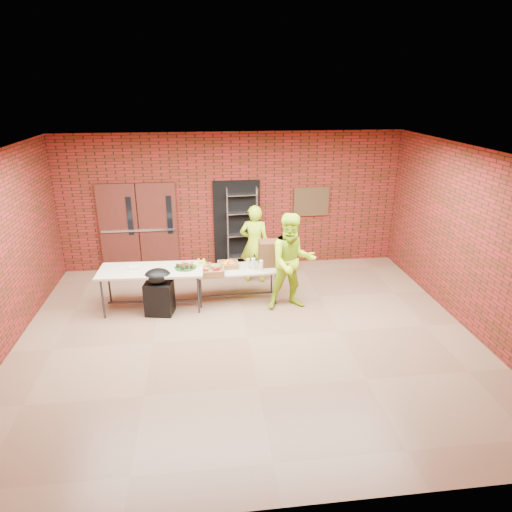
{
  "coord_description": "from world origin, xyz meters",
  "views": [
    {
      "loc": [
        -0.7,
        -7.0,
        4.2
      ],
      "look_at": [
        0.32,
        1.4,
        0.99
      ],
      "focal_mm": 32.0,
      "sensor_mm": 36.0,
      "label": 1
    }
  ],
  "objects": [
    {
      "name": "volunteer_man",
      "position": [
        0.98,
        1.06,
        0.97
      ],
      "size": [
        0.98,
        0.79,
        1.93
      ],
      "primitive_type": "imported",
      "rotation": [
        0.0,
        0.0,
        0.06
      ],
      "color": "#A3D317",
      "rests_on": "room"
    },
    {
      "name": "room",
      "position": [
        0.0,
        0.0,
        1.6
      ],
      "size": [
        8.08,
        7.08,
        3.28
      ],
      "color": "#805E45",
      "rests_on": "ground"
    },
    {
      "name": "double_doors",
      "position": [
        -2.2,
        3.44,
        1.05
      ],
      "size": [
        1.78,
        0.12,
        2.1
      ],
      "color": "#491915",
      "rests_on": "room"
    },
    {
      "name": "cup_stack_mid",
      "position": [
        0.41,
        1.33,
        0.81
      ],
      "size": [
        0.08,
        0.08,
        0.23
      ],
      "primitive_type": "cylinder",
      "color": "silver",
      "rests_on": "table_right"
    },
    {
      "name": "bronze_plaque",
      "position": [
        1.9,
        3.45,
        1.55
      ],
      "size": [
        0.85,
        0.04,
        0.7
      ],
      "primitive_type": "cube",
      "color": "#43311A",
      "rests_on": "room"
    },
    {
      "name": "muffin_tray",
      "position": [
        -1.08,
        1.35,
        0.88
      ],
      "size": [
        0.43,
        0.43,
        0.11
      ],
      "color": "#134A19",
      "rests_on": "table_left"
    },
    {
      "name": "table_right",
      "position": [
        -0.06,
        1.52,
        0.64
      ],
      "size": [
        1.72,
        0.78,
        0.7
      ],
      "rotation": [
        0.0,
        0.0,
        0.05
      ],
      "color": "#C2B294",
      "rests_on": "room"
    },
    {
      "name": "coffee_dispenser",
      "position": [
        0.61,
        1.63,
        0.95
      ],
      "size": [
        0.39,
        0.35,
        0.52
      ],
      "primitive_type": "cube",
      "color": "brown",
      "rests_on": "table_right"
    },
    {
      "name": "wire_rack",
      "position": [
        0.22,
        3.32,
        0.98
      ],
      "size": [
        0.73,
        0.26,
        1.96
      ],
      "primitive_type": null,
      "rotation": [
        0.0,
        0.0,
        0.04
      ],
      "color": "#B1B1B8",
      "rests_on": "room"
    },
    {
      "name": "volunteer_woman",
      "position": [
        0.41,
        2.44,
        0.88
      ],
      "size": [
        0.71,
        0.54,
        1.76
      ],
      "primitive_type": "imported",
      "rotation": [
        0.0,
        0.0,
        2.95
      ],
      "color": "#A3D317",
      "rests_on": "room"
    },
    {
      "name": "dark_doorway",
      "position": [
        0.1,
        3.46,
        1.05
      ],
      "size": [
        1.1,
        0.06,
        2.1
      ],
      "primitive_type": "cube",
      "color": "black",
      "rests_on": "room"
    },
    {
      "name": "basket_bananas",
      "position": [
        -0.78,
        1.52,
        0.75
      ],
      "size": [
        0.41,
        0.32,
        0.13
      ],
      "color": "olive",
      "rests_on": "table_right"
    },
    {
      "name": "table_left",
      "position": [
        -1.74,
        1.36,
        0.76
      ],
      "size": [
        2.05,
        0.93,
        0.83
      ],
      "rotation": [
        0.0,
        0.0,
        -0.04
      ],
      "color": "#C2B294",
      "rests_on": "room"
    },
    {
      "name": "napkin_box",
      "position": [
        -2.07,
        1.4,
        0.86
      ],
      "size": [
        0.18,
        0.12,
        0.06
      ],
      "primitive_type": "cube",
      "color": "silver",
      "rests_on": "table_left"
    },
    {
      "name": "basket_apples",
      "position": [
        -0.57,
        1.31,
        0.76
      ],
      "size": [
        0.48,
        0.38,
        0.15
      ],
      "color": "olive",
      "rests_on": "table_right"
    },
    {
      "name": "cup_stack_front",
      "position": [
        0.26,
        1.41,
        0.82
      ],
      "size": [
        0.08,
        0.08,
        0.25
      ],
      "primitive_type": "cylinder",
      "color": "silver",
      "rests_on": "table_right"
    },
    {
      "name": "covered_grill",
      "position": [
        -1.6,
        1.1,
        0.47
      ],
      "size": [
        0.58,
        0.51,
        0.93
      ],
      "rotation": [
        0.0,
        0.0,
        -0.19
      ],
      "color": "black",
      "rests_on": "room"
    },
    {
      "name": "cup_stack_back",
      "position": [
        0.17,
        1.49,
        0.8
      ],
      "size": [
        0.07,
        0.07,
        0.21
      ],
      "primitive_type": "cylinder",
      "color": "silver",
      "rests_on": "table_right"
    },
    {
      "name": "basket_oranges",
      "position": [
        -0.23,
        1.62,
        0.75
      ],
      "size": [
        0.42,
        0.33,
        0.13
      ],
      "color": "olive",
      "rests_on": "table_right"
    }
  ]
}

